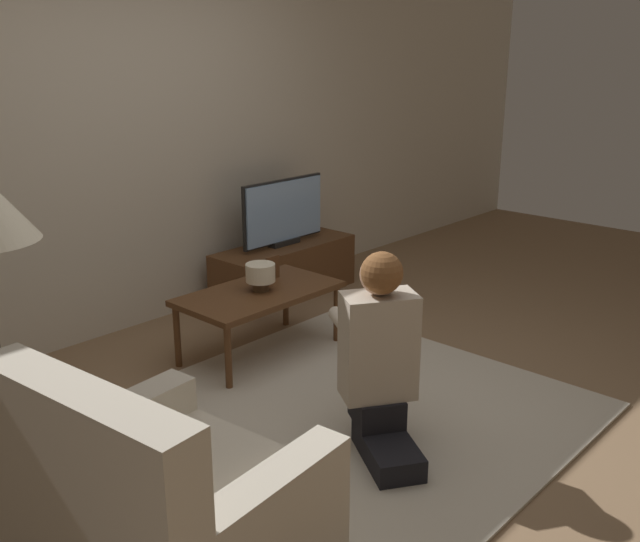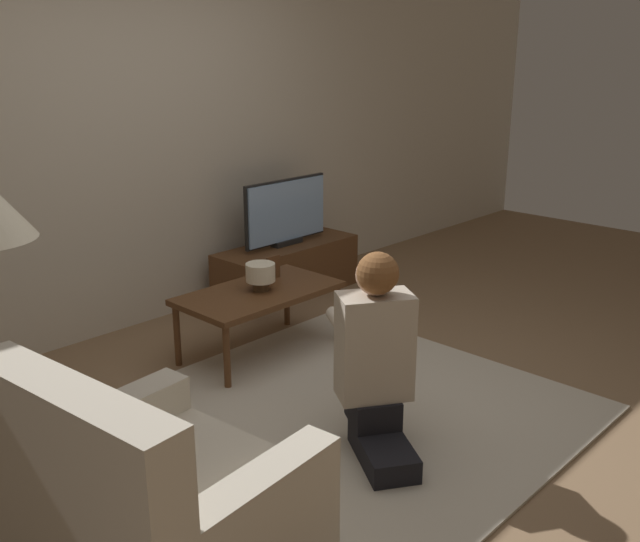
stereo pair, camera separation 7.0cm
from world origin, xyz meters
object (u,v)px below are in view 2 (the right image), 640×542
object	(u,v)px
coffee_table	(259,297)
table_lamp	(261,274)
armchair	(157,522)
tv	(286,212)
person_kneeling	(375,354)

from	to	relation	value
coffee_table	table_lamp	world-z (taller)	table_lamp
armchair	tv	bearing A→B (deg)	-57.33
armchair	table_lamp	size ratio (longest dim) A/B	5.36
coffee_table	table_lamp	xyz separation A→B (m)	(0.01, -0.01, 0.14)
coffee_table	person_kneeling	size ratio (longest dim) A/B	1.03
coffee_table	armchair	size ratio (longest dim) A/B	1.03
person_kneeling	coffee_table	bearing A→B (deg)	-73.15
tv	person_kneeling	xyz separation A→B (m)	(-1.25, -1.89, -0.17)
tv	armchair	distance (m)	3.21
armchair	person_kneeling	bearing A→B (deg)	-91.77
table_lamp	armchair	bearing A→B (deg)	-141.84
armchair	table_lamp	bearing A→B (deg)	-57.26
person_kneeling	tv	bearing A→B (deg)	-89.95
tv	coffee_table	distance (m)	1.15
coffee_table	table_lamp	distance (m)	0.14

